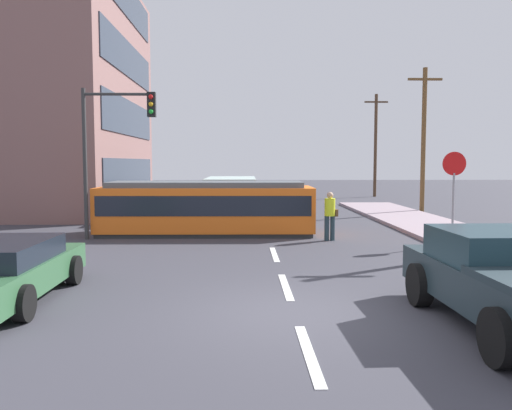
% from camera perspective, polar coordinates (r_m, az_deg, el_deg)
% --- Properties ---
extents(ground_plane, '(120.00, 120.00, 0.00)m').
position_cam_1_polar(ground_plane, '(19.44, 1.28, -3.31)').
color(ground_plane, '#3B3B43').
extents(sidewalk_curb_right, '(3.20, 36.00, 0.14)m').
position_cam_1_polar(sidewalk_curb_right, '(17.28, 25.20, -4.52)').
color(sidewalk_curb_right, gray).
rests_on(sidewalk_curb_right, ground).
extents(lane_stripe_0, '(0.16, 2.40, 0.01)m').
position_cam_1_polar(lane_stripe_0, '(7.77, 5.71, -15.61)').
color(lane_stripe_0, silver).
rests_on(lane_stripe_0, ground).
extents(lane_stripe_1, '(0.16, 2.40, 0.01)m').
position_cam_1_polar(lane_stripe_1, '(11.58, 3.21, -8.77)').
color(lane_stripe_1, silver).
rests_on(lane_stripe_1, ground).
extents(lane_stripe_2, '(0.16, 2.40, 0.01)m').
position_cam_1_polar(lane_stripe_2, '(15.49, 1.99, -5.34)').
color(lane_stripe_2, silver).
rests_on(lane_stripe_2, ground).
extents(lane_stripe_3, '(0.16, 2.40, 0.01)m').
position_cam_1_polar(lane_stripe_3, '(25.86, 0.58, -1.31)').
color(lane_stripe_3, silver).
rests_on(lane_stripe_3, ground).
extents(lane_stripe_4, '(0.16, 2.40, 0.01)m').
position_cam_1_polar(lane_stripe_4, '(31.83, 0.19, -0.19)').
color(lane_stripe_4, silver).
rests_on(lane_stripe_4, ground).
extents(corner_building, '(14.16, 14.26, 12.80)m').
position_cam_1_polar(corner_building, '(32.98, -25.77, 10.65)').
color(corner_building, '#825C58').
rests_on(corner_building, ground).
extents(streetcar_tram, '(7.93, 2.65, 1.97)m').
position_cam_1_polar(streetcar_tram, '(19.82, -5.38, -0.22)').
color(streetcar_tram, orange).
rests_on(streetcar_tram, ground).
extents(city_bus, '(2.59, 5.96, 1.88)m').
position_cam_1_polar(city_bus, '(27.44, -2.71, 1.29)').
color(city_bus, '#A4BBB6').
rests_on(city_bus, ground).
extents(pedestrian_crossing, '(0.47, 0.36, 1.67)m').
position_cam_1_polar(pedestrian_crossing, '(18.28, 7.98, -0.88)').
color(pedestrian_crossing, '#26383F').
rests_on(pedestrian_crossing, ground).
extents(parked_sedan_near, '(2.04, 4.59, 1.19)m').
position_cam_1_polar(parked_sedan_near, '(11.34, -25.55, -6.31)').
color(parked_sedan_near, '#33623D').
rests_on(parked_sedan_near, ground).
extents(parked_sedan_mid, '(2.15, 4.44, 1.19)m').
position_cam_1_polar(parked_sedan_mid, '(24.18, -12.21, -0.35)').
color(parked_sedan_mid, black).
rests_on(parked_sedan_mid, ground).
extents(stop_sign, '(0.76, 0.07, 2.88)m').
position_cam_1_polar(stop_sign, '(18.15, 20.55, 2.79)').
color(stop_sign, gray).
rests_on(stop_sign, sidewalk_curb_right).
extents(traffic_light_mast, '(2.53, 0.33, 5.21)m').
position_cam_1_polar(traffic_light_mast, '(18.97, -15.22, 7.29)').
color(traffic_light_mast, '#333333').
rests_on(traffic_light_mast, ground).
extents(utility_pole_mid, '(1.80, 0.24, 7.61)m').
position_cam_1_polar(utility_pole_mid, '(29.47, 17.61, 6.95)').
color(utility_pole_mid, brown).
rests_on(utility_pole_mid, ground).
extents(utility_pole_far, '(1.80, 0.24, 7.89)m').
position_cam_1_polar(utility_pole_far, '(42.13, 12.76, 6.49)').
color(utility_pole_far, '#4E3726').
rests_on(utility_pole_far, ground).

